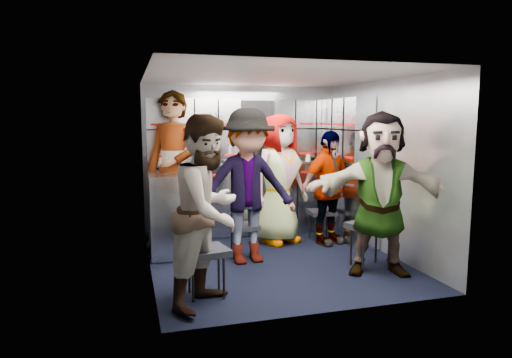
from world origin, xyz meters
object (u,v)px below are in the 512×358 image
object	(u,v)px
attendant_arc_a	(209,211)
attendant_arc_d	(328,188)
jump_seat_near_left	(206,254)
jump_seat_mid_right	(322,214)
attendant_arc_c	(279,179)
attendant_arc_e	(381,193)
jump_seat_center	(275,209)
attendant_arc_b	(248,187)
jump_seat_mid_left	(244,228)
attendant_standing	(174,171)
jump_seat_near_right	(370,228)

from	to	relation	value
attendant_arc_a	attendant_arc_d	bearing A→B (deg)	-9.18
jump_seat_near_left	attendant_arc_d	distance (m)	2.30
jump_seat_mid_right	attendant_arc_c	world-z (taller)	attendant_arc_c
attendant_arc_c	attendant_arc_d	world-z (taller)	attendant_arc_c
attendant_arc_a	attendant_arc_e	xyz separation A→B (m)	(1.87, 0.31, 0.02)
attendant_arc_a	attendant_arc_c	xyz separation A→B (m)	(1.24, 1.75, 0.01)
attendant_arc_a	attendant_arc_e	world-z (taller)	attendant_arc_e
jump_seat_center	attendant_arc_c	xyz separation A→B (m)	(-0.00, -0.18, 0.43)
attendant_arc_d	attendant_arc_c	bearing A→B (deg)	138.81
attendant_arc_a	attendant_arc_c	distance (m)	2.15
attendant_arc_a	attendant_arc_d	distance (m)	2.38
attendant_arc_a	jump_seat_mid_right	bearing A→B (deg)	-6.01
jump_seat_center	attendant_arc_e	world-z (taller)	attendant_arc_e
attendant_arc_b	jump_seat_near_left	bearing A→B (deg)	-129.51
attendant_arc_b	jump_seat_center	bearing A→B (deg)	51.45
jump_seat_mid_left	jump_seat_near_left	bearing A→B (deg)	-120.88
jump_seat_center	attendant_arc_a	size ratio (longest dim) A/B	0.28
attendant_arc_a	attendant_arc_d	xyz separation A→B (m)	(1.83, 1.52, -0.10)
jump_seat_mid_left	attendant_arc_e	distance (m)	1.63
attendant_standing	attendant_arc_e	xyz separation A→B (m)	(1.99, -1.49, -0.13)
attendant_arc_a	jump_seat_center	bearing A→B (deg)	8.41
jump_seat_near_left	jump_seat_mid_right	xyz separation A→B (m)	(1.83, 1.52, -0.04)
jump_seat_mid_left	jump_seat_center	xyz separation A→B (m)	(0.61, 0.70, 0.06)
jump_seat_mid_right	attendant_standing	xyz separation A→B (m)	(-1.95, 0.10, 0.63)
jump_seat_near_left	attendant_standing	xyz separation A→B (m)	(-0.11, 1.62, 0.59)
jump_seat_mid_right	jump_seat_near_right	world-z (taller)	jump_seat_near_right
attendant_arc_e	jump_seat_near_right	bearing A→B (deg)	110.15
jump_seat_mid_left	attendant_arc_c	world-z (taller)	attendant_arc_c
attendant_standing	attendant_arc_a	distance (m)	1.81
jump_seat_near_right	jump_seat_mid_right	bearing A→B (deg)	91.94
jump_seat_near_right	attendant_arc_d	bearing A→B (deg)	92.27
attendant_standing	attendant_arc_d	xyz separation A→B (m)	(1.95, -0.28, -0.25)
jump_seat_mid_right	attendant_arc_b	distance (m)	1.46
attendant_arc_d	jump_seat_near_left	bearing A→B (deg)	-163.65
attendant_arc_a	attendant_arc_b	world-z (taller)	attendant_arc_b
jump_seat_center	attendant_arc_e	size ratio (longest dim) A/B	0.27
attendant_arc_c	attendant_arc_e	xyz separation A→B (m)	(0.63, -1.44, 0.01)
attendant_arc_a	attendant_arc_b	distance (m)	1.23
jump_seat_near_left	attendant_arc_b	xyz separation A→B (m)	(0.63, 0.87, 0.47)
jump_seat_mid_left	attendant_standing	world-z (taller)	attendant_standing
jump_seat_mid_right	attendant_standing	bearing A→B (deg)	176.99
attendant_standing	attendant_arc_c	world-z (taller)	attendant_standing
attendant_arc_b	attendant_arc_a	bearing A→B (deg)	-124.60
attendant_arc_c	attendant_arc_d	bearing A→B (deg)	-44.14
jump_seat_mid_right	attendant_arc_a	xyz separation A→B (m)	(-1.83, -1.70, 0.48)
attendant_standing	attendant_arc_b	bearing A→B (deg)	-10.02
attendant_standing	attendant_arc_c	xyz separation A→B (m)	(1.35, -0.05, -0.14)
jump_seat_center	jump_seat_near_right	bearing A→B (deg)	-66.31
jump_seat_near_right	attendant_standing	bearing A→B (deg)	146.55
attendant_standing	attendant_arc_a	size ratio (longest dim) A/B	1.18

